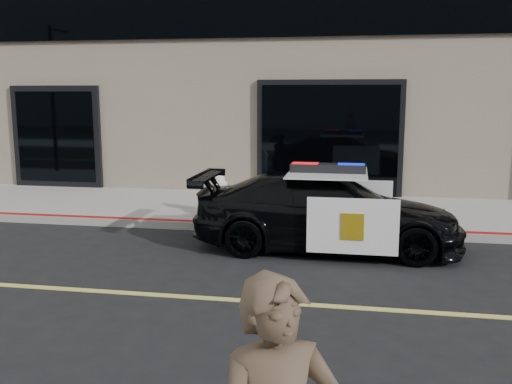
# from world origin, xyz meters

# --- Properties ---
(ground) EXTENTS (120.00, 120.00, 0.00)m
(ground) POSITION_xyz_m (0.00, 0.00, 0.00)
(ground) COLOR black
(ground) RESTS_ON ground
(sidewalk_n) EXTENTS (60.00, 3.50, 0.15)m
(sidewalk_n) POSITION_xyz_m (0.00, 5.25, 0.07)
(sidewalk_n) COLOR gray
(sidewalk_n) RESTS_ON ground
(police_car) EXTENTS (2.01, 4.39, 1.44)m
(police_car) POSITION_xyz_m (-0.79, 2.61, 0.64)
(police_car) COLOR black
(police_car) RESTS_ON ground
(fire_hydrant) EXTENTS (0.38, 0.53, 0.85)m
(fire_hydrant) POSITION_xyz_m (-3.03, 4.22, 0.55)
(fire_hydrant) COLOR white
(fire_hydrant) RESTS_ON sidewalk_n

